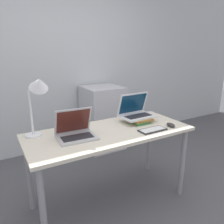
{
  "coord_description": "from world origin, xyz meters",
  "views": [
    {
      "loc": [
        -0.94,
        -1.34,
        1.51
      ],
      "look_at": [
        0.02,
        0.34,
        0.95
      ],
      "focal_mm": 35.0,
      "sensor_mm": 36.0,
      "label": 1
    }
  ],
  "objects_px": {
    "mini_fridge": "(103,118)",
    "desk_lamp": "(38,90)",
    "laptop_left": "(76,132)",
    "mouse": "(171,125)",
    "book_stack": "(138,120)",
    "laptop_on_books": "(136,112)",
    "wireless_keyboard": "(153,130)"
  },
  "relations": [
    {
      "from": "mini_fridge",
      "to": "desk_lamp",
      "type": "bearing_deg",
      "value": -138.04
    },
    {
      "from": "laptop_left",
      "to": "mouse",
      "type": "distance_m",
      "value": 0.94
    },
    {
      "from": "mouse",
      "to": "desk_lamp",
      "type": "xyz_separation_m",
      "value": [
        -1.16,
        0.4,
        0.39
      ]
    },
    {
      "from": "laptop_left",
      "to": "book_stack",
      "type": "xyz_separation_m",
      "value": [
        0.72,
        0.06,
        -0.02
      ]
    },
    {
      "from": "book_stack",
      "to": "desk_lamp",
      "type": "height_order",
      "value": "desk_lamp"
    },
    {
      "from": "desk_lamp",
      "to": "laptop_on_books",
      "type": "bearing_deg",
      "value": -4.25
    },
    {
      "from": "laptop_left",
      "to": "book_stack",
      "type": "bearing_deg",
      "value": 4.99
    },
    {
      "from": "book_stack",
      "to": "desk_lamp",
      "type": "distance_m",
      "value": 1.05
    },
    {
      "from": "book_stack",
      "to": "mini_fridge",
      "type": "height_order",
      "value": "mini_fridge"
    },
    {
      "from": "laptop_on_books",
      "to": "mouse",
      "type": "xyz_separation_m",
      "value": [
        0.19,
        -0.32,
        -0.08
      ]
    },
    {
      "from": "desk_lamp",
      "to": "book_stack",
      "type": "bearing_deg",
      "value": -6.93
    },
    {
      "from": "book_stack",
      "to": "mouse",
      "type": "relative_size",
      "value": 2.29
    },
    {
      "from": "mini_fridge",
      "to": "mouse",
      "type": "bearing_deg",
      "value": -88.87
    },
    {
      "from": "laptop_left",
      "to": "mouse",
      "type": "xyz_separation_m",
      "value": [
        0.91,
        -0.22,
        -0.03
      ]
    },
    {
      "from": "laptop_left",
      "to": "mouse",
      "type": "bearing_deg",
      "value": -13.32
    },
    {
      "from": "laptop_left",
      "to": "desk_lamp",
      "type": "relative_size",
      "value": 0.61
    },
    {
      "from": "laptop_left",
      "to": "laptop_on_books",
      "type": "xyz_separation_m",
      "value": [
        0.72,
        0.11,
        0.05
      ]
    },
    {
      "from": "laptop_left",
      "to": "mini_fridge",
      "type": "bearing_deg",
      "value": 53.58
    },
    {
      "from": "laptop_on_books",
      "to": "wireless_keyboard",
      "type": "height_order",
      "value": "laptop_on_books"
    },
    {
      "from": "laptop_left",
      "to": "book_stack",
      "type": "height_order",
      "value": "laptop_left"
    },
    {
      "from": "mouse",
      "to": "mini_fridge",
      "type": "xyz_separation_m",
      "value": [
        -0.03,
        1.41,
        -0.31
      ]
    },
    {
      "from": "desk_lamp",
      "to": "mini_fridge",
      "type": "distance_m",
      "value": 1.67
    },
    {
      "from": "book_stack",
      "to": "mini_fridge",
      "type": "distance_m",
      "value": 1.19
    },
    {
      "from": "laptop_on_books",
      "to": "mouse",
      "type": "height_order",
      "value": "laptop_on_books"
    },
    {
      "from": "laptop_left",
      "to": "wireless_keyboard",
      "type": "relative_size",
      "value": 1.24
    },
    {
      "from": "book_stack",
      "to": "mini_fridge",
      "type": "bearing_deg",
      "value": 81.88
    },
    {
      "from": "book_stack",
      "to": "desk_lamp",
      "type": "relative_size",
      "value": 0.43
    },
    {
      "from": "wireless_keyboard",
      "to": "mouse",
      "type": "distance_m",
      "value": 0.23
    },
    {
      "from": "book_stack",
      "to": "mouse",
      "type": "height_order",
      "value": "book_stack"
    },
    {
      "from": "mouse",
      "to": "mini_fridge",
      "type": "distance_m",
      "value": 1.45
    },
    {
      "from": "book_stack",
      "to": "laptop_on_books",
      "type": "bearing_deg",
      "value": 91.96
    },
    {
      "from": "mini_fridge",
      "to": "laptop_left",
      "type": "bearing_deg",
      "value": -126.42
    }
  ]
}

